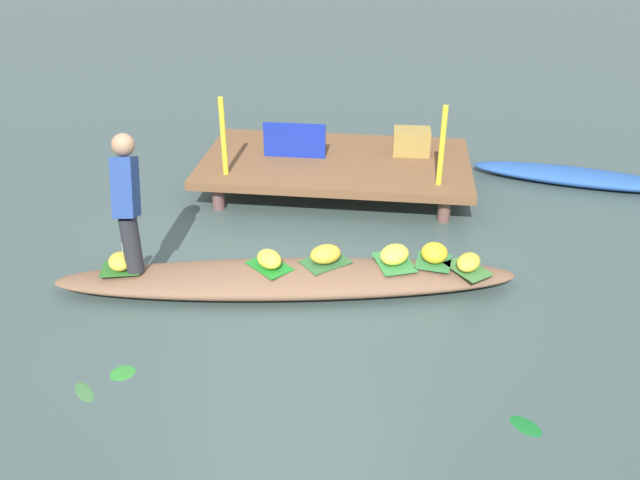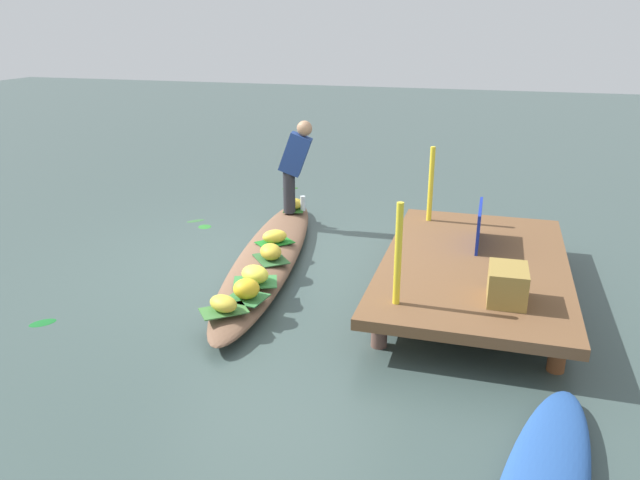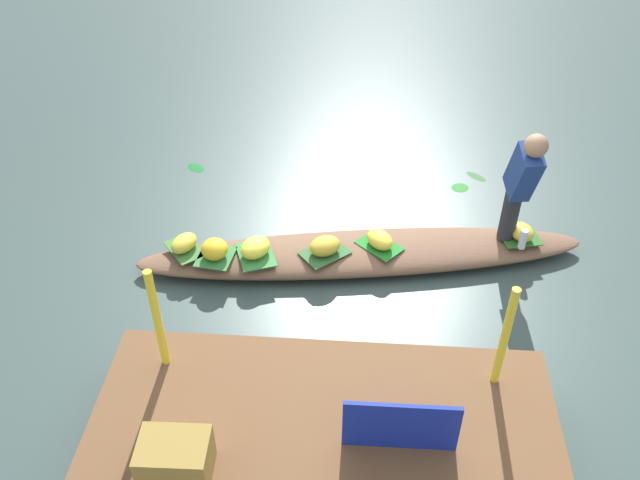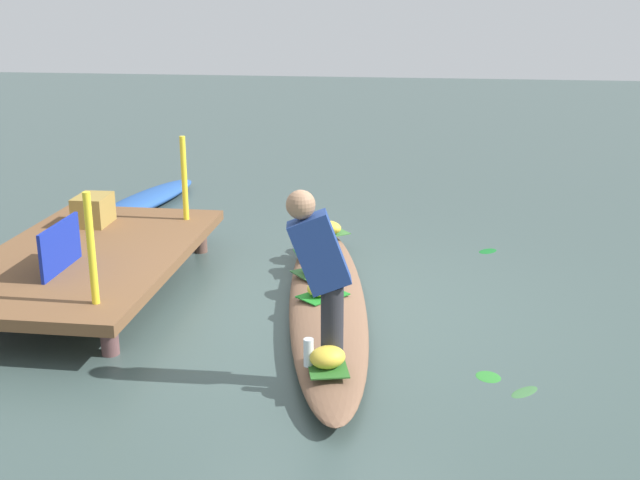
# 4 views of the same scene
# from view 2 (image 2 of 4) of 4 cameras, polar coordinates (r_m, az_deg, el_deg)

# --- Properties ---
(canal_water) EXTENTS (40.00, 40.00, 0.00)m
(canal_water) POSITION_cam_2_polar(r_m,az_deg,el_deg) (7.14, -4.72, -2.29)
(canal_water) COLOR #3A4C49
(canal_water) RESTS_ON ground
(dock_platform) EXTENTS (3.20, 1.80, 0.39)m
(dock_platform) POSITION_cam_2_polar(r_m,az_deg,el_deg) (6.40, 14.07, -2.32)
(dock_platform) COLOR brown
(dock_platform) RESTS_ON ground
(vendor_boat) EXTENTS (4.30, 1.29, 0.22)m
(vendor_boat) POSITION_cam_2_polar(r_m,az_deg,el_deg) (7.10, -4.74, -1.48)
(vendor_boat) COLOR brown
(vendor_boat) RESTS_ON ground
(leaf_mat_0) EXTENTS (0.41, 0.34, 0.01)m
(leaf_mat_0) POSITION_cam_2_polar(r_m,az_deg,el_deg) (8.45, -2.43, 2.87)
(leaf_mat_0) COLOR #2A6424
(leaf_mat_0) RESTS_ON vendor_boat
(banana_bunch_0) EXTENTS (0.29, 0.32, 0.15)m
(banana_bunch_0) POSITION_cam_2_polar(r_m,az_deg,el_deg) (8.43, -2.44, 3.36)
(banana_bunch_0) COLOR gold
(banana_bunch_0) RESTS_ON vendor_boat
(leaf_mat_1) EXTENTS (0.46, 0.48, 0.01)m
(leaf_mat_1) POSITION_cam_2_polar(r_m,az_deg,el_deg) (5.59, -8.87, -6.46)
(leaf_mat_1) COLOR #3D7536
(leaf_mat_1) RESTS_ON vendor_boat
(banana_bunch_1) EXTENTS (0.30, 0.35, 0.14)m
(banana_bunch_1) POSITION_cam_2_polar(r_m,az_deg,el_deg) (5.56, -8.91, -5.81)
(banana_bunch_1) COLOR gold
(banana_bunch_1) RESTS_ON vendor_boat
(leaf_mat_2) EXTENTS (0.48, 0.47, 0.01)m
(leaf_mat_2) POSITION_cam_2_polar(r_m,az_deg,el_deg) (7.19, -4.19, -0.22)
(leaf_mat_2) COLOR #1C7723
(leaf_mat_2) RESTS_ON vendor_boat
(banana_bunch_2) EXTENTS (0.34, 0.35, 0.15)m
(banana_bunch_2) POSITION_cam_2_polar(r_m,az_deg,el_deg) (7.16, -4.21, 0.34)
(banana_bunch_2) COLOR yellow
(banana_bunch_2) RESTS_ON vendor_boat
(leaf_mat_3) EXTENTS (0.44, 0.51, 0.01)m
(leaf_mat_3) POSITION_cam_2_polar(r_m,az_deg,el_deg) (6.14, -5.99, -3.88)
(leaf_mat_3) COLOR #347B3C
(leaf_mat_3) RESTS_ON vendor_boat
(banana_bunch_3) EXTENTS (0.37, 0.39, 0.17)m
(banana_bunch_3) POSITION_cam_2_polar(r_m,az_deg,el_deg) (6.10, -6.02, -3.16)
(banana_bunch_3) COLOR #F3E743
(banana_bunch_3) RESTS_ON vendor_boat
(leaf_mat_4) EXTENTS (0.51, 0.49, 0.01)m
(leaf_mat_4) POSITION_cam_2_polar(r_m,az_deg,el_deg) (6.70, -4.55, -1.74)
(leaf_mat_4) COLOR #2E6031
(leaf_mat_4) RESTS_ON vendor_boat
(banana_bunch_4) EXTENTS (0.37, 0.35, 0.17)m
(banana_bunch_4) POSITION_cam_2_polar(r_m,az_deg,el_deg) (6.67, -4.57, -1.08)
(banana_bunch_4) COLOR gold
(banana_bunch_4) RESTS_ON vendor_boat
(leaf_mat_5) EXTENTS (0.36, 0.38, 0.01)m
(leaf_mat_5) POSITION_cam_2_polar(r_m,az_deg,el_deg) (5.81, -6.77, -5.32)
(leaf_mat_5) COLOR #317239
(leaf_mat_5) RESTS_ON vendor_boat
(banana_bunch_5) EXTENTS (0.33, 0.34, 0.19)m
(banana_bunch_5) POSITION_cam_2_polar(r_m,az_deg,el_deg) (5.77, -6.81, -4.49)
(banana_bunch_5) COLOR yellow
(banana_bunch_5) RESTS_ON vendor_boat
(vendor_person) EXTENTS (0.24, 0.46, 1.23)m
(vendor_person) POSITION_cam_2_polar(r_m,az_deg,el_deg) (8.14, -2.32, 7.26)
(vendor_person) COLOR #28282D
(vendor_person) RESTS_ON vendor_boat
(water_bottle) EXTENTS (0.07, 0.07, 0.20)m
(water_bottle) POSITION_cam_2_polar(r_m,az_deg,el_deg) (8.37, -1.60, 3.40)
(water_bottle) COLOR silver
(water_bottle) RESTS_ON vendor_boat
(market_banner) EXTENTS (0.75, 0.04, 0.42)m
(market_banner) POSITION_cam_2_polar(r_m,az_deg,el_deg) (6.78, 14.46, 1.32)
(market_banner) COLOR #15299E
(market_banner) RESTS_ON dock_platform
(railing_post_west) EXTENTS (0.06, 0.06, 0.89)m
(railing_post_west) POSITION_cam_2_polar(r_m,az_deg,el_deg) (7.42, 10.20, 5.10)
(railing_post_west) COLOR yellow
(railing_post_west) RESTS_ON dock_platform
(railing_post_east) EXTENTS (0.06, 0.06, 0.89)m
(railing_post_east) POSITION_cam_2_polar(r_m,az_deg,el_deg) (5.14, 7.22, -1.31)
(railing_post_east) COLOR yellow
(railing_post_east) RESTS_ON dock_platform
(produce_crate) EXTENTS (0.45, 0.33, 0.30)m
(produce_crate) POSITION_cam_2_polar(r_m,az_deg,el_deg) (5.49, 16.91, -3.95)
(produce_crate) COLOR olive
(produce_crate) RESTS_ON dock_platform
(drifting_plant_0) EXTENTS (0.28, 0.27, 0.01)m
(drifting_plant_0) POSITION_cam_2_polar(r_m,az_deg,el_deg) (6.34, -24.23, -6.97)
(drifting_plant_0) COLOR #166526
(drifting_plant_0) RESTS_ON ground
(drifting_plant_1) EXTENTS (0.26, 0.26, 0.01)m
(drifting_plant_1) POSITION_cam_2_polar(r_m,az_deg,el_deg) (8.56, -10.59, 1.23)
(drifting_plant_1) COLOR #2C7C2D
(drifting_plant_1) RESTS_ON ground
(drifting_plant_2) EXTENTS (0.24, 0.30, 0.01)m
(drifting_plant_2) POSITION_cam_2_polar(r_m,az_deg,el_deg) (10.36, -2.76, 4.79)
(drifting_plant_2) COLOR #225614
(drifting_plant_2) RESTS_ON ground
(drifting_plant_3) EXTENTS (0.26, 0.26, 0.01)m
(drifting_plant_3) POSITION_cam_2_polar(r_m,az_deg,el_deg) (8.83, -11.40, 1.76)
(drifting_plant_3) COLOR #376838
(drifting_plant_3) RESTS_ON ground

